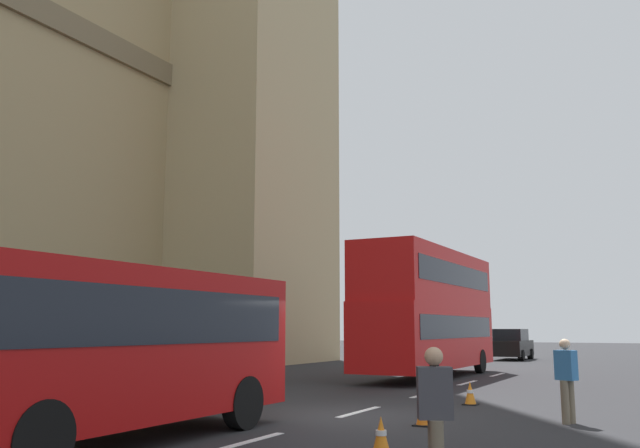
{
  "coord_description": "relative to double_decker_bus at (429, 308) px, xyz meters",
  "views": [
    {
      "loc": [
        -13.55,
        -6.5,
        1.91
      ],
      "look_at": [
        10.03,
        5.89,
        6.1
      ],
      "focal_mm": 37.18,
      "sensor_mm": 36.0,
      "label": 1
    }
  ],
  "objects": [
    {
      "name": "traffic_cone_east",
      "position": [
        -8.56,
        -3.89,
        -2.43
      ],
      "size": [
        0.36,
        0.36,
        0.58
      ],
      "color": "black",
      "rests_on": "ground_plane"
    },
    {
      "name": "lane_centre_marking",
      "position": [
        -13.45,
        -2.0,
        -2.7
      ],
      "size": [
        34.4,
        0.16,
        0.01
      ],
      "color": "silver",
      "rests_on": "ground_plane"
    },
    {
      "name": "sedan_lead",
      "position": [
        16.29,
        0.2,
        -1.8
      ],
      "size": [
        4.4,
        1.86,
        1.85
      ],
      "color": "black",
      "rests_on": "ground_plane"
    },
    {
      "name": "traffic_cone_west",
      "position": [
        -15.76,
        -4.45,
        -2.43
      ],
      "size": [
        0.36,
        0.36,
        0.58
      ],
      "color": "black",
      "rests_on": "ground_plane"
    },
    {
      "name": "traffic_cone_middle",
      "position": [
        -12.54,
        -4.01,
        -2.43
      ],
      "size": [
        0.36,
        0.36,
        0.58
      ],
      "color": "black",
      "rests_on": "ground_plane"
    },
    {
      "name": "ground_plane",
      "position": [
        -11.91,
        -2.0,
        -2.71
      ],
      "size": [
        160.0,
        160.0,
        0.0
      ],
      "primitive_type": "plane",
      "color": "#262628"
    },
    {
      "name": "double_decker_bus",
      "position": [
        0.0,
        0.0,
        0.0
      ],
      "size": [
        10.38,
        2.54,
        4.9
      ],
      "color": "red",
      "rests_on": "ground_plane"
    },
    {
      "name": "pedestrian_near_cones",
      "position": [
        -17.77,
        -5.98,
        -1.8
      ],
      "size": [
        0.39,
        0.46,
        1.69
      ],
      "color": "#726651",
      "rests_on": "ground_plane"
    },
    {
      "name": "pedestrian_by_kerb",
      "position": [
        -10.9,
        -6.52,
        -1.8
      ],
      "size": [
        0.39,
        0.46,
        1.69
      ],
      "color": "#726651",
      "rests_on": "ground_plane"
    }
  ]
}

